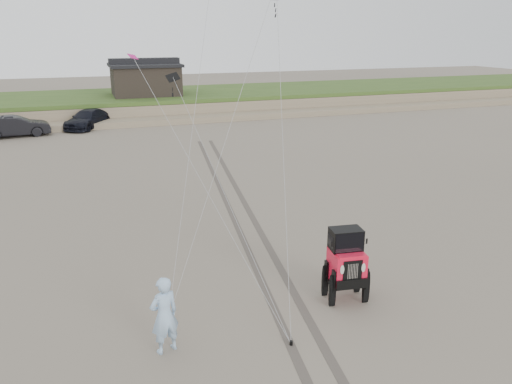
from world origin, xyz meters
TOP-DOWN VIEW (x-y plane):
  - ground at (0.00, 0.00)m, footprint 160.00×160.00m
  - dune_ridge at (0.00, 37.50)m, footprint 160.00×14.25m
  - cabin at (2.00, 37.00)m, footprint 6.40×5.40m
  - truck_b at (-8.65, 29.01)m, footprint 4.86×2.20m
  - truck_c at (-3.56, 30.84)m, footprint 4.32×5.32m
  - jeep at (2.66, 0.10)m, footprint 2.60×4.85m
  - man at (-2.69, -0.64)m, footprint 0.84×0.69m
  - stake_main at (-2.40, 0.75)m, footprint 0.08×0.08m
  - stake_aux at (0.29, -1.46)m, footprint 0.08×0.08m
  - tire_tracks at (2.00, 8.00)m, footprint 5.22×29.74m

SIDE VIEW (x-z plane):
  - ground at x=0.00m, z-range 0.00..0.00m
  - tire_tracks at x=2.00m, z-range 0.00..0.01m
  - stake_main at x=-2.40m, z-range 0.00..0.12m
  - stake_aux at x=0.29m, z-range 0.00..0.12m
  - truck_c at x=-3.56m, z-range 0.00..1.45m
  - truck_b at x=-8.65m, z-range 0.00..1.55m
  - dune_ridge at x=0.00m, z-range -0.04..1.68m
  - jeep at x=2.66m, z-range 0.00..1.72m
  - man at x=-2.69m, z-range 0.00..2.00m
  - cabin at x=2.00m, z-range 1.56..4.91m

